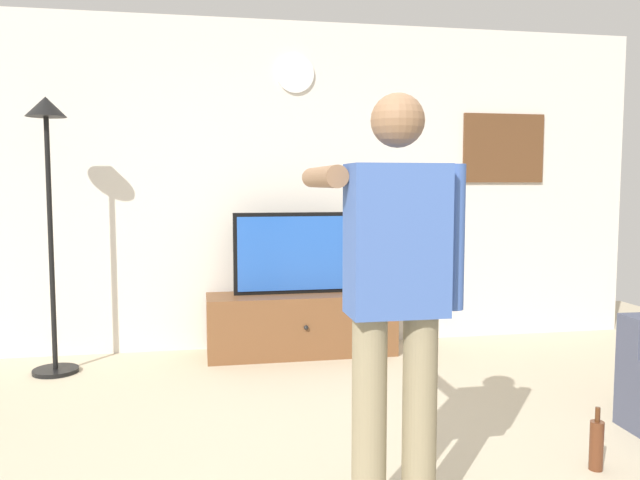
% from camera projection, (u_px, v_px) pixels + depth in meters
% --- Properties ---
extents(back_wall, '(6.40, 0.10, 2.70)m').
position_uv_depth(back_wall, '(275.00, 186.00, 5.33)').
color(back_wall, silver).
rests_on(back_wall, ground_plane).
extents(tv_stand, '(1.50, 0.48, 0.49)m').
position_uv_depth(tv_stand, '(301.00, 324.00, 5.12)').
color(tv_stand, brown).
rests_on(tv_stand, ground_plane).
extents(television, '(1.07, 0.07, 0.65)m').
position_uv_depth(television, '(300.00, 253.00, 5.11)').
color(television, black).
rests_on(television, tv_stand).
extents(wall_clock, '(0.31, 0.03, 0.31)m').
position_uv_depth(wall_clock, '(295.00, 74.00, 5.22)').
color(wall_clock, white).
extents(framed_picture, '(0.75, 0.04, 0.60)m').
position_uv_depth(framed_picture, '(503.00, 148.00, 5.63)').
color(framed_picture, brown).
extents(floor_lamp, '(0.32, 0.32, 1.98)m').
position_uv_depth(floor_lamp, '(48.00, 177.00, 4.51)').
color(floor_lamp, black).
rests_on(floor_lamp, ground_plane).
extents(person_standing_nearer_lamp, '(0.56, 0.78, 1.72)m').
position_uv_depth(person_standing_nearer_lamp, '(395.00, 286.00, 2.52)').
color(person_standing_nearer_lamp, gray).
rests_on(person_standing_nearer_lamp, ground_plane).
extents(beverage_bottle, '(0.07, 0.07, 0.31)m').
position_uv_depth(beverage_bottle, '(596.00, 445.00, 3.06)').
color(beverage_bottle, '#592D19').
rests_on(beverage_bottle, ground_plane).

